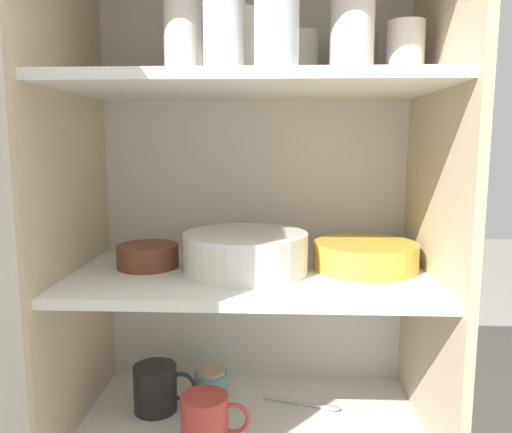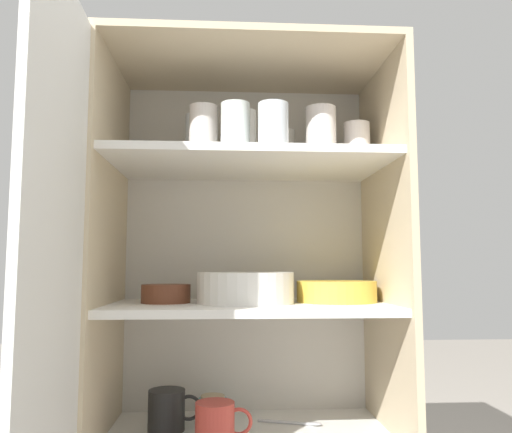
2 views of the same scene
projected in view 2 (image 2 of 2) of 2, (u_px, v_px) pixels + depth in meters
cupboard_back_panel at (246, 301)px, 1.51m from camera, size 0.76×0.02×1.30m
cupboard_side_left at (106, 307)px, 1.28m from camera, size 0.02×0.43×1.30m
cupboard_side_right at (387, 306)px, 1.33m from camera, size 0.02×0.43×1.30m
cupboard_top_panel at (249, 64)px, 1.37m from camera, size 0.76×0.43×0.02m
shelf_board_middle at (249, 307)px, 1.30m from camera, size 0.72×0.40×0.02m
shelf_board_upper at (249, 164)px, 1.34m from camera, size 0.72×0.40×0.02m
cupboard_door at (50, 325)px, 0.88m from camera, size 0.03×0.37×1.30m
tumbler_glass_0 at (284, 150)px, 1.47m from camera, size 0.07×0.07×0.12m
tumbler_glass_1 at (273, 126)px, 1.21m from camera, size 0.07×0.07×0.11m
tumbler_glass_2 at (235, 128)px, 1.25m from camera, size 0.07×0.07×0.12m
tumbler_glass_3 at (197, 140)px, 1.41m from camera, size 0.07×0.07×0.14m
tumbler_glass_4 at (326, 150)px, 1.47m from camera, size 0.06×0.06×0.11m
tumbler_glass_5 at (321, 133)px, 1.33m from camera, size 0.08×0.08×0.14m
tumbler_glass_6 at (203, 132)px, 1.31m from camera, size 0.08×0.08×0.14m
tumbler_glass_7 at (357, 143)px, 1.38m from camera, size 0.07×0.07×0.11m
tumbler_glass_8 at (244, 135)px, 1.33m from camera, size 0.07×0.07×0.13m
wine_glass_0 at (234, 140)px, 1.49m from camera, size 0.08×0.08×0.13m
plate_stack_white at (245, 288)px, 1.31m from camera, size 0.25×0.25×0.08m
mixing_bowl_large at (336, 290)px, 1.35m from camera, size 0.22×0.22×0.06m
serving_bowl_small at (166, 293)px, 1.32m from camera, size 0.13×0.13×0.05m
coffee_mug_primary at (167, 410)px, 1.29m from camera, size 0.14×0.09×0.10m
coffee_mug_extra_1 at (216, 424)px, 1.18m from camera, size 0.14×0.09×0.10m
storage_jar at (213, 410)px, 1.34m from camera, size 0.08×0.08×0.08m
serving_spoon at (296, 423)px, 1.34m from camera, size 0.17×0.06×0.01m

